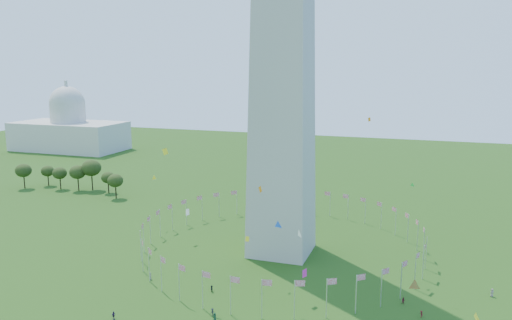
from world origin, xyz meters
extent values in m
cylinder|color=silver|center=(40.00, 50.00, 4.50)|extent=(0.24, 0.24, 9.00)
cylinder|color=silver|center=(39.39, 56.95, 4.50)|extent=(0.24, 0.24, 9.00)
cylinder|color=silver|center=(37.59, 63.68, 4.50)|extent=(0.24, 0.24, 9.00)
cylinder|color=silver|center=(34.64, 70.00, 4.50)|extent=(0.24, 0.24, 9.00)
cylinder|color=silver|center=(30.64, 75.71, 4.50)|extent=(0.24, 0.24, 9.00)
cylinder|color=silver|center=(25.71, 80.64, 4.50)|extent=(0.24, 0.24, 9.00)
cylinder|color=silver|center=(20.00, 84.64, 4.50)|extent=(0.24, 0.24, 9.00)
cylinder|color=silver|center=(13.68, 87.59, 4.50)|extent=(0.24, 0.24, 9.00)
cylinder|color=silver|center=(6.95, 89.39, 4.50)|extent=(0.24, 0.24, 9.00)
cylinder|color=silver|center=(0.00, 90.00, 4.50)|extent=(0.24, 0.24, 9.00)
cylinder|color=silver|center=(-6.95, 89.39, 4.50)|extent=(0.24, 0.24, 9.00)
cylinder|color=silver|center=(-13.68, 87.59, 4.50)|extent=(0.24, 0.24, 9.00)
cylinder|color=silver|center=(-20.00, 84.64, 4.50)|extent=(0.24, 0.24, 9.00)
cylinder|color=silver|center=(-25.71, 80.64, 4.50)|extent=(0.24, 0.24, 9.00)
cylinder|color=silver|center=(-30.64, 75.71, 4.50)|extent=(0.24, 0.24, 9.00)
cylinder|color=silver|center=(-34.64, 70.00, 4.50)|extent=(0.24, 0.24, 9.00)
cylinder|color=silver|center=(-37.59, 63.68, 4.50)|extent=(0.24, 0.24, 9.00)
cylinder|color=silver|center=(-39.39, 56.95, 4.50)|extent=(0.24, 0.24, 9.00)
cylinder|color=silver|center=(-40.00, 50.00, 4.50)|extent=(0.24, 0.24, 9.00)
cylinder|color=silver|center=(-39.39, 43.05, 4.50)|extent=(0.24, 0.24, 9.00)
cylinder|color=silver|center=(-37.59, 36.32, 4.50)|extent=(0.24, 0.24, 9.00)
cylinder|color=silver|center=(-34.64, 30.00, 4.50)|extent=(0.24, 0.24, 9.00)
cylinder|color=silver|center=(-30.64, 24.29, 4.50)|extent=(0.24, 0.24, 9.00)
cylinder|color=silver|center=(-25.71, 19.36, 4.50)|extent=(0.24, 0.24, 9.00)
cylinder|color=silver|center=(-20.00, 15.36, 4.50)|extent=(0.24, 0.24, 9.00)
cylinder|color=silver|center=(-13.68, 12.41, 4.50)|extent=(0.24, 0.24, 9.00)
cylinder|color=silver|center=(-6.95, 10.61, 4.50)|extent=(0.24, 0.24, 9.00)
cylinder|color=silver|center=(0.00, 10.00, 4.50)|extent=(0.24, 0.24, 9.00)
cylinder|color=silver|center=(6.95, 10.61, 4.50)|extent=(0.24, 0.24, 9.00)
cylinder|color=silver|center=(13.68, 12.41, 4.50)|extent=(0.24, 0.24, 9.00)
cylinder|color=silver|center=(20.00, 15.36, 4.50)|extent=(0.24, 0.24, 9.00)
cylinder|color=silver|center=(25.71, 19.36, 4.50)|extent=(0.24, 0.24, 9.00)
cylinder|color=silver|center=(30.64, 24.29, 4.50)|extent=(0.24, 0.24, 9.00)
cylinder|color=silver|center=(34.64, 30.00, 4.50)|extent=(0.24, 0.24, 9.00)
cylinder|color=silver|center=(37.59, 36.32, 4.50)|extent=(0.24, 0.24, 9.00)
cylinder|color=silver|center=(39.39, 43.05, 4.50)|extent=(0.24, 0.24, 9.00)
imported|color=gray|center=(-26.10, 20.30, 0.95)|extent=(1.11, 1.11, 1.91)
imported|color=black|center=(-8.50, 19.04, 0.82)|extent=(1.22, 1.65, 1.63)
imported|color=#292929|center=(-3.62, 8.39, 0.83)|extent=(1.11, 1.23, 1.67)
imported|color=#173A22|center=(-2.27, 6.52, 0.89)|extent=(1.01, 0.83, 1.79)
imported|color=#3C1B52|center=(-22.99, -0.01, 0.92)|extent=(0.93, 1.22, 1.85)
imported|color=#53131D|center=(35.46, 27.28, 0.85)|extent=(0.93, 0.79, 1.70)
imported|color=gray|center=(55.00, 38.00, 0.99)|extent=(1.14, 1.16, 1.99)
imported|color=#591416|center=(39.40, 22.36, 0.75)|extent=(1.01, 1.10, 1.49)
plane|color=white|center=(12.64, 20.16, 16.54)|extent=(1.32, 2.08, 2.44)
plane|color=yellow|center=(-17.05, 14.05, 34.58)|extent=(0.37, 1.71, 1.75)
plane|color=yellow|center=(-47.39, 59.91, 16.54)|extent=(0.66, 1.75, 1.87)
plane|color=yellow|center=(-1.89, 26.00, 11.74)|extent=(1.54, 0.54, 1.46)
plane|color=orange|center=(-0.50, 31.88, 23.00)|extent=(1.79, 0.28, 1.78)
plane|color=orange|center=(23.70, 50.34, 39.58)|extent=(0.83, 0.94, 1.25)
plane|color=yellow|center=(46.34, -11.57, 18.23)|extent=(0.82, 1.35, 1.34)
plane|color=green|center=(33.16, 32.95, 15.99)|extent=(0.35, 1.65, 1.67)
plane|color=#CC2699|center=(13.76, 21.16, 7.00)|extent=(2.03, 0.13, 2.03)
plane|color=white|center=(-29.64, 48.88, 9.42)|extent=(1.25, 1.71, 2.09)
plane|color=green|center=(35.73, 37.43, 25.68)|extent=(0.94, 0.36, 0.95)
plane|color=red|center=(37.67, 14.34, 10.53)|extent=(2.12, 0.73, 2.07)
plane|color=blue|center=(8.03, 19.04, 18.49)|extent=(2.12, 0.84, 2.26)
ellipsoid|color=#314717|center=(-129.21, 87.07, 5.41)|extent=(6.93, 6.93, 10.83)
ellipsoid|color=#314717|center=(-122.85, 94.67, 4.51)|extent=(5.77, 5.77, 9.02)
ellipsoid|color=#314717|center=(-113.10, 91.07, 4.81)|extent=(6.15, 6.15, 9.62)
ellipsoid|color=#314717|center=(-104.02, 91.62, 5.46)|extent=(6.99, 6.99, 10.92)
ellipsoid|color=#314717|center=(-98.88, 94.41, 6.59)|extent=(8.43, 8.43, 13.18)
ellipsoid|color=#314717|center=(-89.01, 92.21, 4.48)|extent=(5.73, 5.73, 8.95)
ellipsoid|color=#314717|center=(-80.81, 85.62, 4.98)|extent=(6.37, 6.37, 9.96)
camera|label=1|loc=(37.84, -83.48, 53.37)|focal=35.00mm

